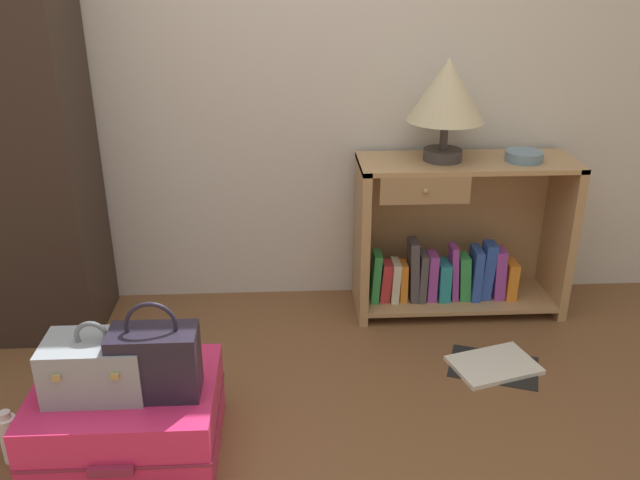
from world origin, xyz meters
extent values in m
cube|color=beige|center=(0.00, 1.50, 1.30)|extent=(6.40, 0.10, 2.60)
cube|color=tan|center=(0.46, 1.25, 0.37)|extent=(0.04, 0.34, 0.74)
cube|color=tan|center=(1.39, 1.25, 0.37)|extent=(0.04, 0.34, 0.74)
cube|color=tan|center=(0.92, 1.25, 0.73)|extent=(0.97, 0.34, 0.02)
cube|color=tan|center=(0.92, 1.25, 0.06)|extent=(0.89, 0.34, 0.02)
cube|color=tan|center=(0.92, 1.41, 0.37)|extent=(0.89, 0.01, 0.72)
cube|color=#9D7950|center=(0.70, 1.09, 0.66)|extent=(0.39, 0.02, 0.12)
sphere|color=#9E844C|center=(0.70, 1.08, 0.66)|extent=(0.02, 0.02, 0.02)
cube|color=green|center=(0.53, 1.22, 0.19)|extent=(0.05, 0.11, 0.24)
cube|color=red|center=(0.57, 1.22, 0.16)|extent=(0.06, 0.09, 0.19)
cube|color=beige|center=(0.62, 1.22, 0.16)|extent=(0.04, 0.12, 0.20)
cube|color=orange|center=(0.66, 1.22, 0.16)|extent=(0.04, 0.09, 0.19)
cube|color=#4C474C|center=(0.70, 1.22, 0.21)|extent=(0.05, 0.11, 0.30)
cube|color=#4C474C|center=(0.74, 1.22, 0.18)|extent=(0.04, 0.12, 0.24)
cube|color=purple|center=(0.79, 1.22, 0.18)|extent=(0.04, 0.10, 0.23)
cube|color=teal|center=(0.85, 1.22, 0.16)|extent=(0.06, 0.12, 0.19)
cube|color=purple|center=(0.89, 1.22, 0.20)|extent=(0.05, 0.10, 0.27)
cube|color=green|center=(0.94, 1.22, 0.17)|extent=(0.06, 0.10, 0.22)
cube|color=#2D51B2|center=(1.00, 1.22, 0.19)|extent=(0.04, 0.13, 0.25)
cube|color=#2D51B2|center=(1.05, 1.22, 0.20)|extent=(0.07, 0.09, 0.28)
cube|color=purple|center=(1.11, 1.22, 0.19)|extent=(0.06, 0.10, 0.25)
cube|color=orange|center=(1.17, 1.22, 0.16)|extent=(0.05, 0.12, 0.18)
cylinder|color=#3D3838|center=(0.81, 1.26, 0.76)|extent=(0.17, 0.17, 0.05)
cylinder|color=#3D3838|center=(0.81, 1.26, 0.85)|extent=(0.04, 0.04, 0.13)
cone|color=beige|center=(0.81, 1.26, 1.05)|extent=(0.34, 0.34, 0.27)
cylinder|color=slate|center=(1.16, 1.23, 0.76)|extent=(0.17, 0.17, 0.04)
cube|color=#DB2860|center=(-0.44, 0.30, 0.13)|extent=(0.60, 0.48, 0.27)
cube|color=maroon|center=(-0.44, 0.30, 0.13)|extent=(0.61, 0.49, 0.01)
cube|color=maroon|center=(-0.44, 0.05, 0.13)|extent=(0.14, 0.02, 0.03)
cube|color=#8E99A3|center=(-0.51, 0.28, 0.36)|extent=(0.32, 0.20, 0.19)
torus|color=slate|center=(-0.51, 0.28, 0.48)|extent=(0.11, 0.02, 0.11)
cube|color=tan|center=(-0.59, 0.17, 0.40)|extent=(0.02, 0.01, 0.02)
cube|color=tan|center=(-0.42, 0.17, 0.40)|extent=(0.02, 0.01, 0.02)
cube|color=#231E2D|center=(-0.31, 0.26, 0.38)|extent=(0.28, 0.14, 0.23)
torus|color=#231E2D|center=(-0.31, 0.26, 0.52)|extent=(0.17, 0.01, 0.17)
cylinder|color=white|center=(-0.83, 0.28, 0.09)|extent=(0.06, 0.06, 0.17)
cylinder|color=silver|center=(-0.83, 0.28, 0.18)|extent=(0.04, 0.04, 0.02)
cube|color=white|center=(0.96, 0.73, 0.01)|extent=(0.39, 0.32, 0.02)
cube|color=black|center=(0.96, 0.73, 0.00)|extent=(0.42, 0.36, 0.01)
camera|label=1|loc=(0.12, -1.57, 1.59)|focal=37.61mm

